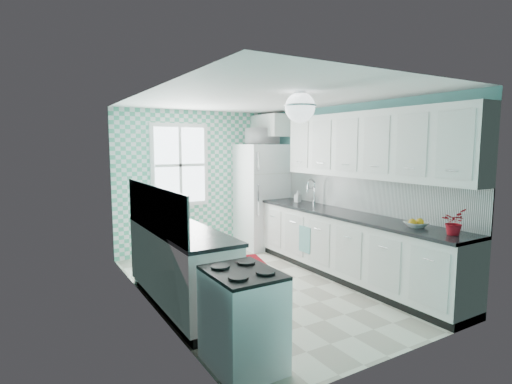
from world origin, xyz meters
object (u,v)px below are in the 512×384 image
ceiling_light (300,107)px  potted_plant (453,222)px  fruit_bowl (416,225)px  stove (243,317)px  fridge (262,196)px  sink (307,205)px  microwave (262,136)px

ceiling_light → potted_plant: 2.07m
fruit_bowl → stove: bearing=-176.9°
fridge → fruit_bowl: fridge is taller
fridge → stove: 4.15m
sink → microwave: (-0.09, 1.21, 1.12)m
sink → fruit_bowl: 2.07m
ceiling_light → stove: size_ratio=0.42×
fridge → sink: (0.09, -1.21, -0.02)m
stove → fruit_bowl: fruit_bowl is taller
potted_plant → fridge: bearing=91.4°
microwave → potted_plant: bearing=90.0°
ceiling_light → potted_plant: ceiling_light is taller
sink → potted_plant: sink is taller
stove → potted_plant: bearing=-9.7°
stove → potted_plant: 2.51m
fruit_bowl → fridge: bearing=91.6°
ceiling_light → fridge: (1.11, 2.59, -1.37)m
potted_plant → microwave: microwave is taller
fruit_bowl → microwave: microwave is taller
stove → sink: size_ratio=1.56×
sink → fruit_bowl: size_ratio=2.08×
stove → fruit_bowl: bearing=1.3°
fridge → potted_plant: size_ratio=6.78×
ceiling_light → fruit_bowl: size_ratio=1.37×
stove → fruit_bowl: (2.40, 0.13, 0.53)m
fridge → potted_plant: 3.74m
stove → fruit_bowl: size_ratio=3.25×
stove → microwave: bearing=54.1°
potted_plant → microwave: (-0.09, 3.74, 0.98)m
fridge → microwave: 1.10m
potted_plant → fruit_bowl: bearing=90.0°
fruit_bowl → potted_plant: bearing=-90.0°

